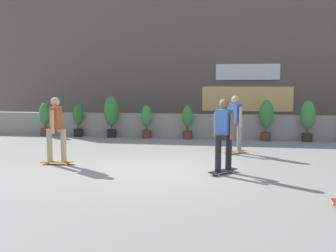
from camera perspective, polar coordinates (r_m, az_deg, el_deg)
The scene contains 14 objects.
ground_plane at distance 9.18m, azimuth -1.57°, elevation -6.55°, with size 48.00×48.00×0.00m, color gray.
planter_wall at distance 14.97m, azimuth 2.86°, elevation 0.03°, with size 18.00×0.40×0.90m, color gray.
building_backdrop at distance 18.91m, azimuth 4.36°, elevation 9.73°, with size 20.00×2.08×6.50m.
potted_plant_0 at distance 16.18m, azimuth -17.61°, elevation 1.20°, with size 0.42×0.42×1.31m.
potted_plant_1 at distance 15.59m, azimuth -13.04°, elevation 1.09°, with size 0.41×0.41×1.29m.
potted_plant_2 at distance 15.11m, azimuth -8.31°, elevation 1.86°, with size 0.56×0.56×1.59m.
potted_plant_3 at distance 14.76m, azimuth -3.18°, elevation 0.84°, with size 0.39×0.39×1.25m.
potted_plant_4 at distance 14.50m, azimuth 2.87°, elevation 0.72°, with size 0.39×0.39×1.24m.
potted_plant_5 at distance 14.41m, azimuth 8.17°, elevation 0.53°, with size 0.37×0.37×1.21m.
potted_plant_6 at distance 14.43m, azimuth 14.21°, elevation 1.29°, with size 0.51×0.51×1.49m.
potted_plant_7 at distance 14.62m, azimuth 19.81°, elevation 1.09°, with size 0.49×0.49×1.46m.
skater_foreground at distance 11.49m, azimuth 9.78°, elevation 0.63°, with size 0.73×0.68×1.70m.
skater_mid_plaza at distance 8.79m, azimuth 8.17°, elevation -0.93°, with size 0.66×0.75×1.70m.
skater_by_wall_left at distance 10.15m, azimuth -16.10°, elevation -0.20°, with size 0.81×0.56×1.70m.
Camera 1 is at (1.74, -8.79, 1.98)m, focal length 41.57 mm.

